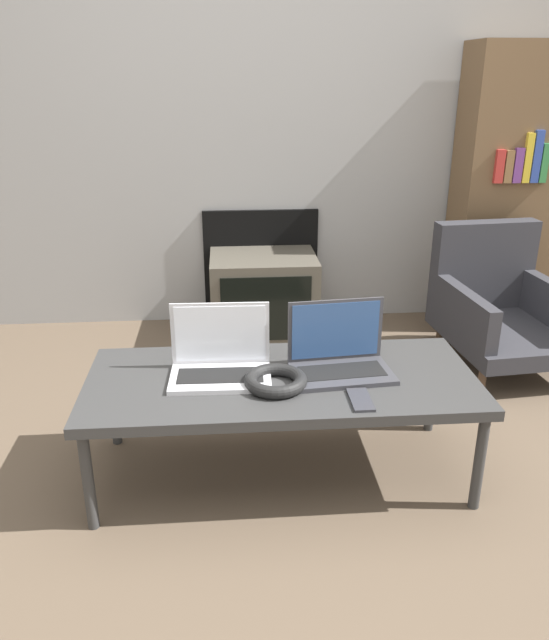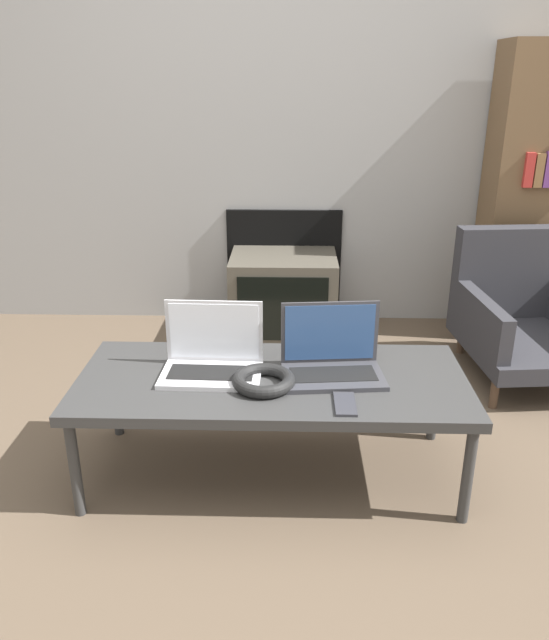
{
  "view_description": "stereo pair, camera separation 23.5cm",
  "coord_description": "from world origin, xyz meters",
  "px_view_note": "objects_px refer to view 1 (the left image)",
  "views": [
    {
      "loc": [
        -0.17,
        -1.52,
        1.34
      ],
      "look_at": [
        0.0,
        0.65,
        0.47
      ],
      "focal_mm": 35.0,
      "sensor_mm": 36.0,
      "label": 1
    },
    {
      "loc": [
        0.06,
        -1.53,
        1.34
      ],
      "look_at": [
        0.0,
        0.65,
        0.47
      ],
      "focal_mm": 35.0,
      "sensor_mm": 36.0,
      "label": 2
    }
  ],
  "objects_px": {
    "tv": "(263,295)",
    "phone": "(361,400)",
    "headphones": "(276,381)",
    "laptop_right": "(339,356)",
    "laptop_left": "(220,360)",
    "armchair": "(497,303)"
  },
  "relations": [
    {
      "from": "laptop_right",
      "to": "armchair",
      "type": "distance_m",
      "value": 1.26
    },
    {
      "from": "headphones",
      "to": "tv",
      "type": "distance_m",
      "value": 1.37
    },
    {
      "from": "armchair",
      "to": "tv",
      "type": "bearing_deg",
      "value": 154.19
    },
    {
      "from": "phone",
      "to": "armchair",
      "type": "distance_m",
      "value": 1.4
    },
    {
      "from": "tv",
      "to": "armchair",
      "type": "bearing_deg",
      "value": -20.61
    },
    {
      "from": "headphones",
      "to": "laptop_left",
      "type": "bearing_deg",
      "value": 150.47
    },
    {
      "from": "phone",
      "to": "laptop_left",
      "type": "bearing_deg",
      "value": 153.18
    },
    {
      "from": "tv",
      "to": "headphones",
      "type": "bearing_deg",
      "value": -91.9
    },
    {
      "from": "laptop_right",
      "to": "headphones",
      "type": "distance_m",
      "value": 0.25
    },
    {
      "from": "laptop_left",
      "to": "armchair",
      "type": "height_order",
      "value": "armchair"
    },
    {
      "from": "tv",
      "to": "armchair",
      "type": "xyz_separation_m",
      "value": [
        1.12,
        -0.42,
        0.07
      ]
    },
    {
      "from": "laptop_left",
      "to": "armchair",
      "type": "distance_m",
      "value": 1.59
    },
    {
      "from": "tv",
      "to": "phone",
      "type": "bearing_deg",
      "value": -81.85
    },
    {
      "from": "headphones",
      "to": "armchair",
      "type": "xyz_separation_m",
      "value": [
        1.16,
        0.94,
        -0.11
      ]
    },
    {
      "from": "laptop_right",
      "to": "headphones",
      "type": "height_order",
      "value": "laptop_right"
    },
    {
      "from": "tv",
      "to": "laptop_right",
      "type": "bearing_deg",
      "value": -81.78
    },
    {
      "from": "laptop_right",
      "to": "headphones",
      "type": "bearing_deg",
      "value": -161.39
    },
    {
      "from": "armchair",
      "to": "laptop_right",
      "type": "bearing_deg",
      "value": -143.19
    },
    {
      "from": "laptop_left",
      "to": "tv",
      "type": "xyz_separation_m",
      "value": [
        0.22,
        1.26,
        -0.22
      ]
    },
    {
      "from": "headphones",
      "to": "tv",
      "type": "xyz_separation_m",
      "value": [
        0.05,
        1.36,
        -0.18
      ]
    },
    {
      "from": "headphones",
      "to": "phone",
      "type": "height_order",
      "value": "headphones"
    },
    {
      "from": "headphones",
      "to": "phone",
      "type": "relative_size",
      "value": 1.45
    }
  ]
}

